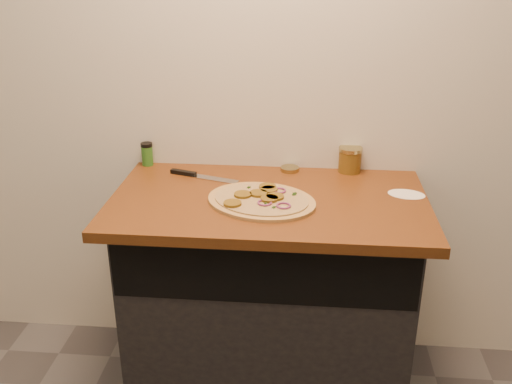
# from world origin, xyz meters

# --- Properties ---
(room_shell) EXTENTS (4.02, 3.52, 2.71)m
(room_shell) POSITION_xyz_m (0.00, 0.00, 1.70)
(room_shell) COLOR beige
(room_shell) RESTS_ON ground
(cabinet) EXTENTS (1.10, 0.60, 0.86)m
(cabinet) POSITION_xyz_m (0.00, 1.45, 0.43)
(cabinet) COLOR black
(cabinet) RESTS_ON ground
(countertop) EXTENTS (1.20, 0.70, 0.04)m
(countertop) POSITION_xyz_m (0.00, 1.42, 0.88)
(countertop) COLOR brown
(countertop) RESTS_ON cabinet
(pizza) EXTENTS (0.52, 0.52, 0.03)m
(pizza) POSITION_xyz_m (-0.02, 1.37, 0.91)
(pizza) COLOR tan
(pizza) RESTS_ON countertop
(chefs_knife) EXTENTS (0.30, 0.12, 0.02)m
(chefs_knife) POSITION_xyz_m (-0.31, 1.60, 0.91)
(chefs_knife) COLOR #B7BAC1
(chefs_knife) RESTS_ON countertop
(mason_jar_lid) EXTENTS (0.08, 0.08, 0.02)m
(mason_jar_lid) POSITION_xyz_m (0.07, 1.71, 0.91)
(mason_jar_lid) COLOR #988C58
(mason_jar_lid) RESTS_ON countertop
(salsa_jar) EXTENTS (0.10, 0.10, 0.11)m
(salsa_jar) POSITION_xyz_m (0.32, 1.72, 0.95)
(salsa_jar) COLOR #9F240F
(salsa_jar) RESTS_ON countertop
(spice_shaker) EXTENTS (0.05, 0.05, 0.10)m
(spice_shaker) POSITION_xyz_m (-0.55, 1.72, 0.95)
(spice_shaker) COLOR #2B6720
(spice_shaker) RESTS_ON countertop
(flour_spill) EXTENTS (0.17, 0.17, 0.00)m
(flour_spill) POSITION_xyz_m (0.53, 1.49, 0.90)
(flour_spill) COLOR white
(flour_spill) RESTS_ON countertop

